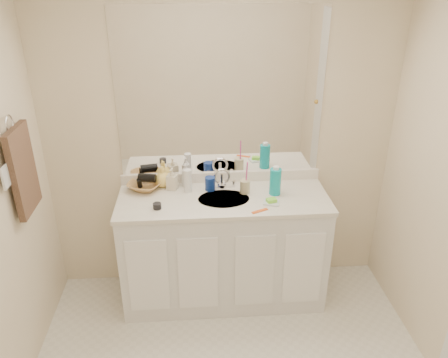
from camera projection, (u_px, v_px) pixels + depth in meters
wall_back at (221, 142)px, 3.25m from camera, size 2.60×0.02×2.40m
vanity_cabinet at (224, 250)px, 3.34m from camera, size 1.50×0.55×0.85m
countertop at (223, 199)px, 3.15m from camera, size 1.52×0.57×0.03m
backsplash at (221, 177)px, 3.36m from camera, size 1.52×0.03×0.08m
sink_basin at (224, 200)px, 3.13m from camera, size 0.37×0.37×0.02m
faucet at (222, 181)px, 3.26m from camera, size 0.02×0.02×0.11m
mirror at (221, 95)px, 3.09m from camera, size 1.48×0.01×1.20m
blue_mug at (210, 184)px, 3.22m from camera, size 0.10×0.10×0.10m
tan_cup at (245, 187)px, 3.18m from camera, size 0.09×0.09×0.10m
toothbrush at (247, 174)px, 3.14m from camera, size 0.02×0.04×0.20m
mouthwash_bottle at (275, 182)px, 3.15m from camera, size 0.10×0.10×0.20m
soap_dish at (271, 203)px, 3.06m from camera, size 0.13×0.11×0.01m
green_soap at (271, 200)px, 3.05m from camera, size 0.08×0.06×0.02m
orange_comb at (260, 211)px, 2.96m from camera, size 0.12×0.07×0.01m
dark_jar at (157, 206)px, 2.98m from camera, size 0.06×0.06×0.04m
extra_white_bottle at (188, 181)px, 3.18m from camera, size 0.07×0.07×0.18m
soap_bottle_white at (186, 175)px, 3.27m from camera, size 0.08×0.08×0.18m
soap_bottle_cream at (172, 179)px, 3.23m from camera, size 0.09×0.09×0.16m
soap_bottle_yellow at (163, 177)px, 3.27m from camera, size 0.15×0.15×0.16m
wicker_basket at (145, 185)px, 3.25m from camera, size 0.32×0.32×0.06m
hair_dryer at (147, 178)px, 3.22m from camera, size 0.14×0.09×0.06m
towel_ring at (9, 124)px, 2.54m from camera, size 0.01×0.11×0.11m
hand_towel at (23, 170)px, 2.67m from camera, size 0.04×0.32×0.55m
switch_plate at (5, 177)px, 2.47m from camera, size 0.01×0.08×0.13m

